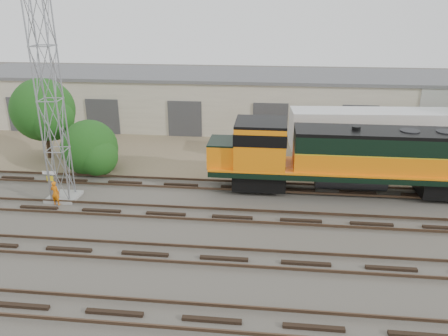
# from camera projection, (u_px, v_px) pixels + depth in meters

# --- Properties ---
(ground) EXTENTS (140.00, 140.00, 0.00)m
(ground) POSITION_uv_depth(u_px,v_px,m) (230.00, 230.00, 24.35)
(ground) COLOR #47423A
(ground) RESTS_ON ground
(dirt_strip) EXTENTS (80.00, 16.00, 0.02)m
(dirt_strip) POSITION_uv_depth(u_px,v_px,m) (246.00, 148.00, 38.30)
(dirt_strip) COLOR #726047
(dirt_strip) RESTS_ON ground
(tracks) EXTENTS (80.00, 20.40, 0.28)m
(tracks) POSITION_uv_depth(u_px,v_px,m) (224.00, 258.00, 21.54)
(tracks) COLOR black
(tracks) RESTS_ON ground
(warehouse) EXTENTS (58.40, 10.40, 5.30)m
(warehouse) POSITION_uv_depth(u_px,v_px,m) (252.00, 100.00, 44.79)
(warehouse) COLOR beige
(warehouse) RESTS_ON ground
(locomotive) EXTENTS (18.74, 3.29, 4.50)m
(locomotive) POSITION_uv_depth(u_px,v_px,m) (348.00, 157.00, 28.31)
(locomotive) COLOR black
(locomotive) RESTS_ON tracks
(signal_tower) EXTENTS (1.88, 1.88, 12.75)m
(signal_tower) POSITION_uv_depth(u_px,v_px,m) (51.00, 104.00, 26.19)
(signal_tower) COLOR gray
(signal_tower) RESTS_ON ground
(sign_post) EXTENTS (0.87, 0.07, 2.11)m
(sign_post) POSITION_uv_depth(u_px,v_px,m) (50.00, 180.00, 27.40)
(sign_post) COLOR gray
(sign_post) RESTS_ON ground
(worker) EXTENTS (0.64, 0.47, 1.59)m
(worker) POSITION_uv_depth(u_px,v_px,m) (55.00, 193.00, 27.20)
(worker) COLOR #D7660B
(worker) RESTS_ON ground
(semi_trailer) EXTENTS (14.23, 3.81, 4.33)m
(semi_trailer) POSITION_uv_depth(u_px,v_px,m) (387.00, 131.00, 33.39)
(semi_trailer) COLOR silver
(semi_trailer) RESTS_ON ground
(tree_west) EXTENTS (5.21, 4.96, 6.49)m
(tree_west) POSITION_uv_depth(u_px,v_px,m) (45.00, 112.00, 34.35)
(tree_west) COLOR #382619
(tree_west) RESTS_ON ground
(tree_mid) EXTENTS (4.38, 4.17, 4.17)m
(tree_mid) POSITION_uv_depth(u_px,v_px,m) (92.00, 150.00, 32.25)
(tree_mid) COLOR #382619
(tree_mid) RESTS_ON ground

